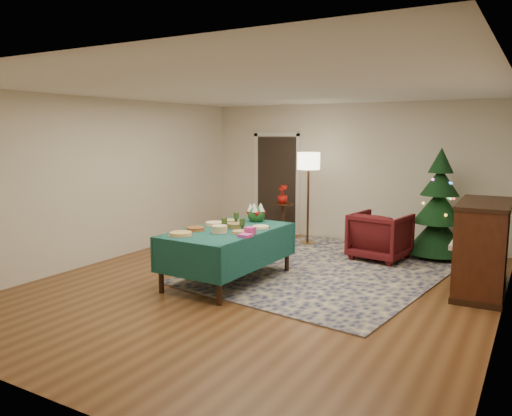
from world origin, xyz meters
The scene contains 24 objects.
room_shell centered at (0.00, 0.00, 1.35)m, with size 7.00×7.00×7.00m.
doorway centered at (-1.60, 3.48, 1.10)m, with size 1.08×0.04×2.16m.
rug centered at (0.50, 1.23, 0.01)m, with size 3.20×4.20×0.02m, color #121845.
buffet_table centered at (-0.53, -0.06, 0.61)m, with size 1.22×2.01×0.77m.
platter_0 centered at (-0.84, -0.74, 0.79)m, with size 0.35×0.35×0.05m.
platter_1 centered at (-0.87, -0.37, 0.79)m, with size 0.30×0.30×0.05m.
platter_2 centered at (-0.49, -0.33, 0.82)m, with size 0.26×0.26×0.10m.
platter_3 centered at (-0.21, -0.24, 0.79)m, with size 0.26×0.26×0.04m.
platter_4 centered at (-0.87, 0.09, 0.79)m, with size 0.31×0.31×0.05m.
platter_5 centered at (-0.49, 0.07, 0.80)m, with size 0.27×0.27×0.07m.
platter_6 centered at (-0.15, 0.21, 0.79)m, with size 0.27×0.27×0.04m.
platter_7 centered at (-0.79, 0.44, 0.79)m, with size 0.27×0.27×0.04m.
goblet_0 centered at (-0.65, 0.35, 0.86)m, with size 0.08×0.08×0.18m.
goblet_1 centered at (-0.30, -0.05, 0.86)m, with size 0.08×0.08×0.18m.
goblet_2 centered at (-0.54, -0.14, 0.86)m, with size 0.08×0.08×0.18m.
napkin_stack centered at (-0.05, -0.38, 0.79)m, with size 0.15×0.15×0.04m, color #E03EA9.
gift_box centered at (-0.07, -0.21, 0.82)m, with size 0.12×0.12×0.10m, color #D33A8B.
centerpiece centered at (-0.51, 0.71, 0.90)m, with size 0.28×0.28×0.32m.
armchair centered at (1.01, 2.27, 0.44)m, with size 0.86×0.81×0.89m, color #4A0F13.
floor_lamp centered at (-0.55, 2.77, 1.50)m, with size 0.43×0.43×1.77m.
side_table centered at (-1.20, 2.98, 0.35)m, with size 0.40×0.40×0.72m.
potted_plant centered at (-1.20, 2.98, 0.83)m, with size 0.21×0.37×0.21m, color #AE130C.
christmas_tree centered at (1.82, 2.90, 0.85)m, with size 1.19×1.19×1.89m.
piano centered at (2.68, 1.22, 0.60)m, with size 0.72×1.45×1.24m.
Camera 1 is at (3.31, -5.91, 2.14)m, focal length 35.00 mm.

